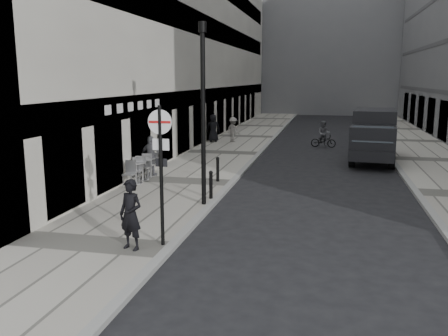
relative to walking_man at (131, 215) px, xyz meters
The scene contains 18 objects.
ground 2.86m from the walking_man, 71.82° to the right, with size 120.00×120.00×0.00m, color black.
sidewalk 15.52m from the walking_man, 94.30° to the left, with size 4.00×60.00×0.12m, color #ABA79B.
far_sidewalk 18.34m from the walking_man, 57.51° to the left, with size 4.00×60.00×0.12m, color #ABA79B.
building_left 23.93m from the walking_man, 103.24° to the left, with size 4.00×45.00×18.00m, color beige.
building_far 54.43m from the walking_man, 87.50° to the left, with size 24.00×16.00×22.00m, color slate.
walking_man is the anchor object (origin of this frame).
sign_post 1.57m from the walking_man, 35.20° to the left, with size 0.60×0.09×3.47m.
lamppost 5.07m from the walking_man, 81.82° to the left, with size 0.26×0.26×5.82m.
bollard_near 7.97m from the walking_man, 87.97° to the left, with size 0.12×0.12×0.93m, color black.
bollard_far 5.27m from the walking_man, 82.47° to the left, with size 0.12×0.12×0.91m, color black.
panel_van 16.37m from the walking_man, 65.23° to the left, with size 2.67×5.76×2.62m.
cyclist 19.91m from the walking_man, 77.55° to the left, with size 1.58×0.73×1.64m.
pedestrian_a 8.79m from the walking_man, 107.91° to the left, with size 1.00×0.42×1.71m, color #58595E.
pedestrian_b 19.90m from the walking_man, 94.29° to the left, with size 1.04×0.60×1.60m, color gray.
pedestrian_c 19.80m from the walking_man, 98.02° to the left, with size 0.88×0.57×1.81m, color black.
cafe_table_near 8.83m from the walking_man, 108.25° to the left, with size 0.73×1.64×0.93m.
cafe_table_mid 8.03m from the walking_man, 110.13° to the left, with size 0.79×1.78×1.01m.
cafe_table_far 7.40m from the walking_man, 111.94° to the left, with size 0.79×1.78×1.01m.
Camera 1 is at (3.74, -7.70, 4.23)m, focal length 38.00 mm.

